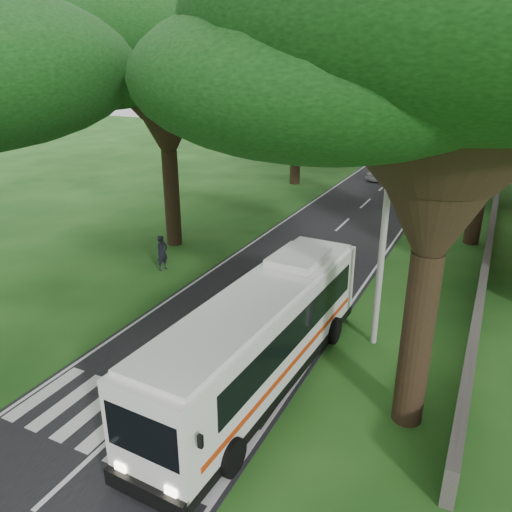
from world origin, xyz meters
TOP-DOWN VIEW (x-y plane):
  - ground at (0.00, 0.00)m, footprint 140.00×140.00m
  - road at (0.00, 25.00)m, footprint 8.00×120.00m
  - crosswalk at (0.00, -2.00)m, footprint 8.00×3.00m
  - property_wall at (9.00, 24.00)m, footprint 0.35×50.00m
  - pole_near at (5.50, 6.00)m, footprint 1.60×0.24m
  - pole_mid at (5.50, 26.00)m, footprint 1.60×0.24m
  - pole_far at (5.50, 46.00)m, footprint 1.60×0.24m
  - tree_l_mida at (-8.00, 12.00)m, footprint 15.84×15.84m
  - tree_l_midb at (-7.50, 30.00)m, footprint 15.24×15.24m
  - tree_l_far at (-8.50, 48.00)m, footprint 15.89×15.89m
  - tree_r_near at (7.50, 2.00)m, footprint 12.85×12.85m
  - tree_r_mida at (8.00, 20.00)m, footprint 15.09×15.09m
  - tree_r_midb at (7.50, 38.00)m, footprint 15.61×15.61m
  - coach_bus at (2.70, 1.72)m, footprint 3.16×11.76m
  - distant_car_a at (-0.80, 34.71)m, footprint 2.55×3.86m
  - distant_car_b at (-0.80, 56.28)m, footprint 2.64×4.20m
  - distant_car_c at (0.80, 58.96)m, footprint 3.42×5.24m
  - pedestrian at (-6.19, 8.37)m, footprint 0.59×0.77m

SIDE VIEW (x-z plane):
  - ground at x=0.00m, z-range 0.00..0.00m
  - crosswalk at x=0.00m, z-range -0.01..0.01m
  - road at x=0.00m, z-range -0.01..0.03m
  - property_wall at x=9.00m, z-range 0.00..1.20m
  - distant_car_a at x=-0.80m, z-range 0.03..1.25m
  - distant_car_b at x=-0.80m, z-range 0.03..1.34m
  - distant_car_c at x=0.80m, z-range 0.03..1.44m
  - pedestrian at x=-6.19m, z-range 0.00..1.88m
  - coach_bus at x=2.70m, z-range 0.13..3.57m
  - pole_near at x=5.50m, z-range 0.18..8.18m
  - pole_mid at x=5.50m, z-range 0.18..8.18m
  - pole_far at x=5.50m, z-range 0.18..8.18m
  - tree_r_near at x=7.50m, z-range 3.99..17.77m
  - tree_l_mida at x=-8.00m, z-range 3.87..18.47m
  - tree_l_far at x=-8.50m, z-range 4.00..18.92m
  - tree_r_midb at x=7.50m, z-range 4.18..19.34m
  - tree_l_midb at x=-7.50m, z-range 4.78..21.06m
  - tree_r_mida at x=8.00m, z-range 4.86..21.26m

